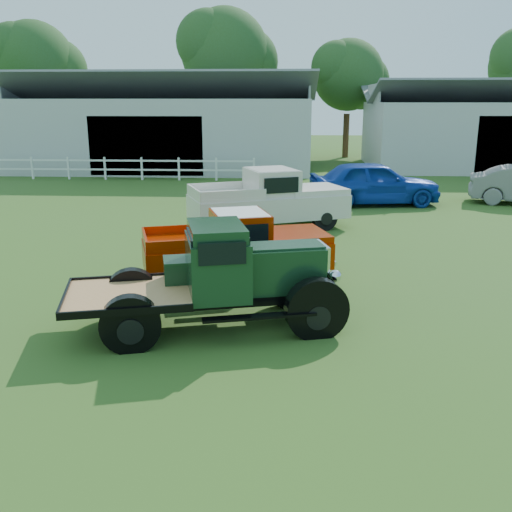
# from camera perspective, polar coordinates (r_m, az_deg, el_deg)

# --- Properties ---
(ground) EXTENTS (120.00, 120.00, 0.00)m
(ground) POSITION_cam_1_polar(r_m,az_deg,el_deg) (11.01, -1.41, -6.93)
(ground) COLOR #395723
(shed_left) EXTENTS (18.80, 10.20, 5.60)m
(shed_left) POSITION_cam_1_polar(r_m,az_deg,el_deg) (37.02, -9.18, 13.09)
(shed_left) COLOR #AFAFAF
(shed_left) RESTS_ON ground
(shed_right) EXTENTS (16.80, 9.20, 5.20)m
(shed_right) POSITION_cam_1_polar(r_m,az_deg,el_deg) (39.44, 23.31, 11.90)
(shed_right) COLOR #AFAFAF
(shed_right) RESTS_ON ground
(fence_rail) EXTENTS (14.20, 0.16, 1.20)m
(fence_rail) POSITION_cam_1_polar(r_m,az_deg,el_deg) (31.63, -13.12, 8.52)
(fence_rail) COLOR white
(fence_rail) RESTS_ON ground
(tree_a) EXTENTS (6.30, 6.30, 10.50)m
(tree_a) POSITION_cam_1_polar(r_m,az_deg,el_deg) (47.10, -21.12, 15.74)
(tree_a) COLOR #294719
(tree_a) RESTS_ON ground
(tree_b) EXTENTS (6.90, 6.90, 11.50)m
(tree_b) POSITION_cam_1_polar(r_m,az_deg,el_deg) (44.44, -3.11, 17.42)
(tree_b) COLOR #294719
(tree_b) RESTS_ON ground
(tree_c) EXTENTS (5.40, 5.40, 9.00)m
(tree_c) POSITION_cam_1_polar(r_m,az_deg,el_deg) (43.35, 9.14, 15.66)
(tree_c) COLOR #294719
(tree_c) RESTS_ON ground
(vintage_flatbed) EXTENTS (5.37, 3.17, 1.99)m
(vintage_flatbed) POSITION_cam_1_polar(r_m,az_deg,el_deg) (10.61, -4.41, -2.11)
(vintage_flatbed) COLOR #17361F
(vintage_flatbed) RESTS_ON ground
(red_pickup) EXTENTS (4.84, 3.01, 1.65)m
(red_pickup) POSITION_cam_1_polar(r_m,az_deg,el_deg) (13.55, -1.98, 1.06)
(red_pickup) COLOR #A32201
(red_pickup) RESTS_ON ground
(white_pickup) EXTENTS (5.70, 3.90, 1.95)m
(white_pickup) POSITION_cam_1_polar(r_m,az_deg,el_deg) (18.92, 1.25, 5.65)
(white_pickup) COLOR beige
(white_pickup) RESTS_ON ground
(misc_car_blue) EXTENTS (5.51, 2.85, 1.79)m
(misc_car_blue) POSITION_cam_1_polar(r_m,az_deg,el_deg) (23.87, 11.70, 7.19)
(misc_car_blue) COLOR #11389D
(misc_car_blue) RESTS_ON ground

